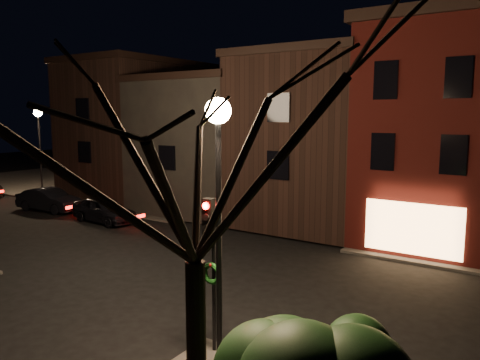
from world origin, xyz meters
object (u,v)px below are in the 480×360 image
object	(u,v)px
parked_car_b	(49,200)
parked_car_a	(104,209)
street_lamp_near	(218,160)
bare_tree_right	(193,119)
street_lamp_far	(39,128)
traffic_signal	(211,251)

from	to	relation	value
parked_car_b	parked_car_a	bearing A→B (deg)	-97.78
street_lamp_near	bare_tree_right	bearing A→B (deg)	-62.53
street_lamp_near	street_lamp_far	bearing A→B (deg)	154.17
parked_car_a	bare_tree_right	bearing A→B (deg)	-122.11
street_lamp_far	parked_car_b	size ratio (longest dim) A/B	1.44
bare_tree_right	street_lamp_far	bearing A→B (deg)	150.98
bare_tree_right	parked_car_b	world-z (taller)	bare_tree_right
parked_car_b	bare_tree_right	bearing A→B (deg)	-125.21
traffic_signal	parked_car_a	world-z (taller)	traffic_signal
street_lamp_near	bare_tree_right	world-z (taller)	bare_tree_right
parked_car_b	street_lamp_near	bearing A→B (deg)	-121.18
traffic_signal	parked_car_b	bearing A→B (deg)	155.77
street_lamp_far	traffic_signal	bearing A→B (deg)	-25.45
traffic_signal	bare_tree_right	distance (m)	4.87
traffic_signal	parked_car_b	xyz separation A→B (m)	(-19.63, 8.83, -2.07)
traffic_signal	street_lamp_far	bearing A→B (deg)	154.55
traffic_signal	parked_car_a	size ratio (longest dim) A/B	0.93
street_lamp_far	parked_car_b	bearing A→B (deg)	-30.04
street_lamp_near	parked_car_a	xyz separation A→B (m)	(-14.86, 9.20, -4.44)
street_lamp_far	bare_tree_right	bearing A→B (deg)	-29.02
parked_car_a	parked_car_b	bearing A→B (deg)	92.45
street_lamp_far	parked_car_a	world-z (taller)	street_lamp_far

